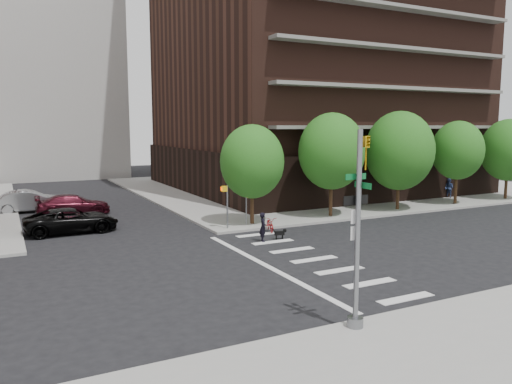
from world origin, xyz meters
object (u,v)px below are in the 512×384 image
at_px(parked_car_silver, 29,201).
at_px(pedestrian_far, 449,188).
at_px(traffic_signal, 358,245).
at_px(scooter, 270,224).
at_px(dog_walker, 263,227).
at_px(parked_car_black, 72,220).
at_px(parked_car_maroon, 73,205).

bearing_deg(parked_car_silver, pedestrian_far, -106.91).
xyz_separation_m(traffic_signal, scooter, (4.67, 13.99, -2.26)).
xyz_separation_m(traffic_signal, dog_walker, (3.05, 11.83, -1.90)).
distance_m(parked_car_black, dog_walker, 11.44).
xyz_separation_m(scooter, pedestrian_far, (19.89, 4.50, 0.54)).
bearing_deg(scooter, parked_car_maroon, 147.76).
distance_m(traffic_signal, scooter, 14.92).
bearing_deg(traffic_signal, parked_car_maroon, 101.27).
relative_size(parked_car_maroon, pedestrian_far, 3.01).
distance_m(parked_car_silver, dog_walker, 19.32).
height_order(parked_car_silver, pedestrian_far, pedestrian_far).
bearing_deg(pedestrian_far, parked_car_silver, -112.69).
distance_m(parked_car_maroon, pedestrian_far, 30.35).
relative_size(dog_walker, pedestrian_far, 0.97).
bearing_deg(scooter, parked_car_silver, 148.79).
distance_m(traffic_signal, pedestrian_far, 30.79).
bearing_deg(scooter, traffic_signal, -91.42).
bearing_deg(parked_car_black, pedestrian_far, -92.08).
bearing_deg(parked_car_black, parked_car_maroon, -9.05).
height_order(parked_car_silver, dog_walker, parked_car_silver).
xyz_separation_m(scooter, dog_walker, (-1.62, -2.16, 0.36)).
bearing_deg(traffic_signal, scooter, 71.56).
bearing_deg(parked_car_silver, scooter, -138.94).
height_order(parked_car_maroon, scooter, parked_car_maroon).
xyz_separation_m(parked_car_maroon, scooter, (9.70, -11.26, -0.28)).
relative_size(traffic_signal, scooter, 3.59).
bearing_deg(pedestrian_far, dog_walker, -79.28).
xyz_separation_m(dog_walker, pedestrian_far, (21.50, 6.66, 0.18)).
xyz_separation_m(parked_car_silver, scooter, (12.40, -13.88, -0.37)).
height_order(scooter, dog_walker, dog_walker).
bearing_deg(pedestrian_far, traffic_signal, -59.49).
bearing_deg(parked_car_silver, parked_car_maroon, -134.86).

